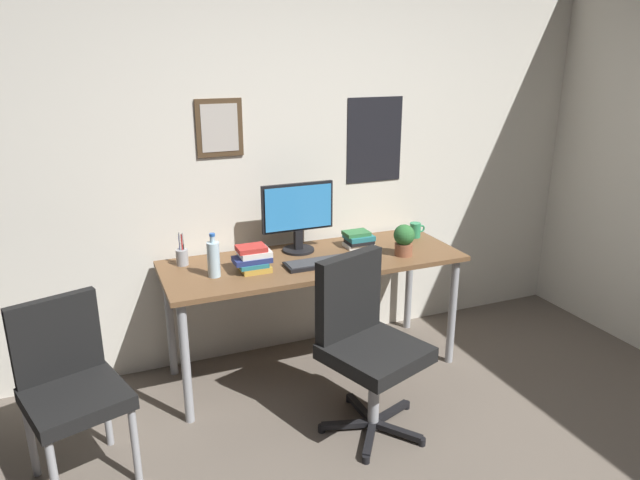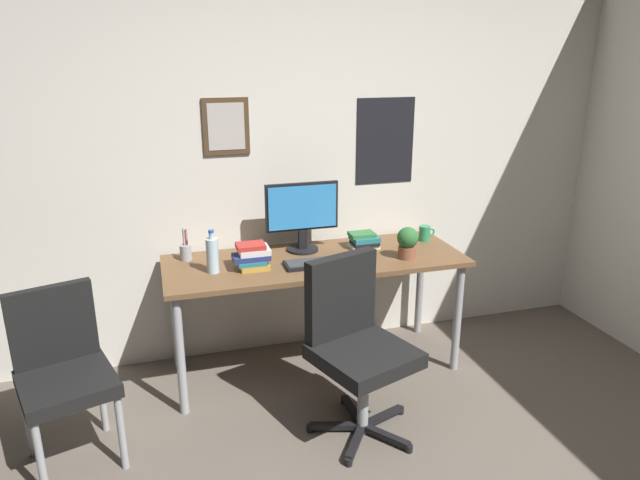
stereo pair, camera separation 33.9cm
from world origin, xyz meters
The scene contains 13 objects.
wall_back centered at (0.00, 2.15, 1.30)m, with size 4.40×0.10×2.60m.
desk centered at (-0.04, 1.74, 0.67)m, with size 1.82×0.66×0.75m.
office_chair centered at (-0.01, 1.10, 0.53)m, with size 0.59×0.60×0.95m.
side_chair centered at (-1.45, 1.27, 0.50)m, with size 0.53×0.53×0.88m.
monitor centered at (-0.08, 1.91, 0.99)m, with size 0.46×0.20×0.43m.
keyboard centered at (-0.04, 1.63, 0.76)m, with size 0.43×0.15×0.03m.
computer_mouse centered at (0.26, 1.62, 0.77)m, with size 0.06×0.11×0.04m.
water_bottle centered at (-0.66, 1.69, 0.85)m, with size 0.07×0.07×0.25m.
coffee_mug_near centered at (0.75, 1.87, 0.80)m, with size 0.11×0.07×0.10m.
potted_plant centered at (0.50, 1.59, 0.85)m, with size 0.13×0.13×0.19m.
pen_cup centered at (-0.80, 1.94, 0.80)m, with size 0.07×0.07×0.20m.
book_stack_left centered at (0.31, 1.85, 0.80)m, with size 0.18×0.16×0.10m.
book_stack_right centered at (-0.43, 1.69, 0.82)m, with size 0.22×0.17×0.15m.
Camera 1 is at (-1.27, -1.34, 1.96)m, focal length 32.64 mm.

